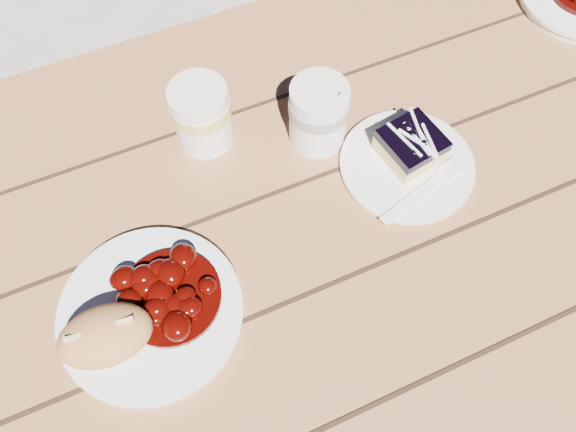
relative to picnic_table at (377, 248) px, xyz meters
name	(u,v)px	position (x,y,z in m)	size (l,w,h in m)	color
ground	(345,342)	(0.00, 0.00, -0.59)	(60.00, 60.00, 0.00)	#ACA69B
picnic_table	(377,248)	(0.00, 0.00, 0.00)	(2.00, 1.55, 0.75)	brown
main_plate	(151,313)	(-0.37, -0.02, 0.17)	(0.23, 0.23, 0.02)	white
goulash_stew	(168,293)	(-0.34, -0.02, 0.20)	(0.13, 0.13, 0.04)	#3A0402
bread_roll	(105,336)	(-0.42, -0.04, 0.21)	(0.12, 0.08, 0.06)	#C0814A
dessert_plate	(407,166)	(0.05, 0.04, 0.17)	(0.19, 0.19, 0.01)	white
blueberry_cake	(411,145)	(0.06, 0.06, 0.19)	(0.09, 0.09, 0.05)	#DEBC79
fork_dessert	(415,197)	(0.03, -0.01, 0.17)	(0.03, 0.16, 0.01)	white
coffee_cup	(318,114)	(-0.05, 0.15, 0.21)	(0.08, 0.08, 0.11)	white
second_cup	(202,115)	(-0.21, 0.21, 0.21)	(0.08, 0.08, 0.11)	white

